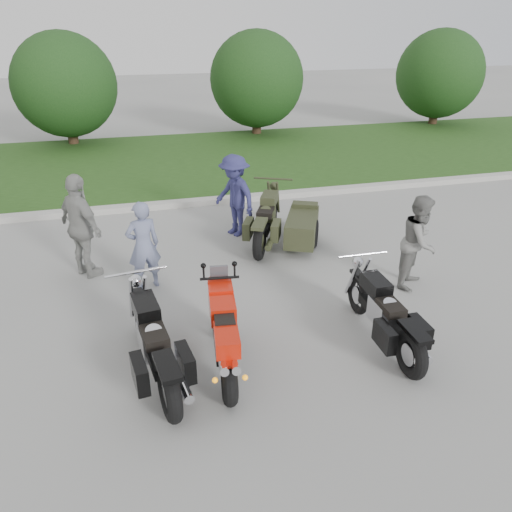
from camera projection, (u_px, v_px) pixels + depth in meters
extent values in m
plane|color=#A2A29C|center=(231.00, 339.00, 7.41)|extent=(80.00, 80.00, 0.00)
cube|color=#B8B5AD|center=(180.00, 204.00, 12.61)|extent=(60.00, 0.30, 0.15)
cube|color=#356221|center=(165.00, 163.00, 16.23)|extent=(60.00, 8.00, 0.14)
cylinder|color=#3F2B1C|center=(72.00, 131.00, 18.24)|extent=(0.36, 0.36, 1.20)
sphere|color=#183915|center=(65.00, 85.00, 17.55)|extent=(3.60, 3.60, 3.60)
cylinder|color=#3F2B1C|center=(257.00, 122.00, 19.86)|extent=(0.36, 0.36, 1.20)
sphere|color=#183915|center=(257.00, 79.00, 19.17)|extent=(3.60, 3.60, 3.60)
cylinder|color=#3F2B1C|center=(434.00, 113.00, 21.71)|extent=(0.36, 0.36, 1.20)
sphere|color=#183915|center=(440.00, 74.00, 21.02)|extent=(3.60, 3.60, 3.60)
torus|color=black|center=(229.00, 382.00, 6.07)|extent=(0.26, 0.63, 0.61)
torus|color=black|center=(221.00, 319.00, 7.35)|extent=(0.19, 0.60, 0.59)
cube|color=black|center=(224.00, 334.00, 6.56)|extent=(0.38, 0.92, 0.35)
cube|color=red|center=(223.00, 308.00, 6.65)|extent=(0.40, 0.58, 0.26)
cube|color=red|center=(227.00, 340.00, 6.07)|extent=(0.36, 0.58, 0.22)
cube|color=black|center=(225.00, 320.00, 6.32)|extent=(0.30, 0.37, 0.10)
cube|color=red|center=(221.00, 297.00, 6.99)|extent=(0.38, 0.43, 0.40)
cylinder|color=silver|center=(223.00, 365.00, 5.88)|extent=(0.16, 0.47, 0.22)
cylinder|color=silver|center=(235.00, 364.00, 5.90)|extent=(0.16, 0.47, 0.22)
torus|color=black|center=(170.00, 393.00, 5.80)|extent=(0.28, 0.74, 0.73)
torus|color=black|center=(141.00, 319.00, 7.28)|extent=(0.22, 0.69, 0.68)
cube|color=black|center=(153.00, 346.00, 6.50)|extent=(0.40, 1.30, 0.15)
cube|color=silver|center=(153.00, 340.00, 6.46)|extent=(0.38, 0.52, 0.37)
cube|color=black|center=(146.00, 308.00, 6.60)|extent=(0.37, 0.62, 0.23)
cube|color=black|center=(154.00, 334.00, 6.25)|extent=(0.37, 0.57, 0.13)
cube|color=black|center=(167.00, 366.00, 5.64)|extent=(0.31, 0.61, 0.06)
cylinder|color=silver|center=(176.00, 368.00, 6.32)|extent=(0.26, 1.18, 0.11)
torus|color=black|center=(411.00, 354.00, 6.51)|extent=(0.18, 0.68, 0.68)
torus|color=black|center=(358.00, 295.00, 7.96)|extent=(0.13, 0.64, 0.64)
cube|color=black|center=(383.00, 316.00, 7.19)|extent=(0.24, 1.20, 0.14)
cube|color=silver|center=(383.00, 312.00, 7.16)|extent=(0.30, 0.45, 0.35)
cube|color=black|center=(376.00, 285.00, 7.30)|extent=(0.29, 0.55, 0.22)
cube|color=black|center=(390.00, 306.00, 6.95)|extent=(0.29, 0.50, 0.12)
cube|color=black|center=(415.00, 331.00, 6.36)|extent=(0.23, 0.55, 0.06)
cylinder|color=silver|center=(405.00, 336.00, 6.99)|extent=(0.11, 1.09, 0.10)
torus|color=black|center=(259.00, 242.00, 9.71)|extent=(0.47, 0.74, 0.73)
torus|color=black|center=(273.00, 212.00, 11.29)|extent=(0.41, 0.68, 0.69)
cube|color=black|center=(267.00, 222.00, 10.46)|extent=(0.76, 1.27, 0.15)
cube|color=#333821|center=(267.00, 218.00, 10.42)|extent=(0.50, 0.58, 0.38)
cube|color=#333821|center=(269.00, 199.00, 10.58)|extent=(0.52, 0.66, 0.24)
cube|color=black|center=(266.00, 212.00, 10.19)|extent=(0.50, 0.61, 0.13)
cube|color=#333821|center=(259.00, 224.00, 9.54)|extent=(0.46, 0.64, 0.06)
cylinder|color=#333821|center=(273.00, 236.00, 10.16)|extent=(0.60, 1.12, 0.11)
cube|color=#333821|center=(302.00, 227.00, 10.25)|extent=(1.13, 1.52, 0.48)
torus|color=black|center=(315.00, 234.00, 10.26)|extent=(0.37, 0.60, 0.60)
imported|color=gray|center=(143.00, 246.00, 8.52)|extent=(0.65, 0.49, 1.59)
imported|color=gray|center=(419.00, 242.00, 8.60)|extent=(1.01, 1.01, 1.65)
imported|color=navy|center=(235.00, 196.00, 10.65)|extent=(1.11, 1.32, 1.77)
imported|color=#989993|center=(81.00, 227.00, 8.86)|extent=(1.03, 1.19, 1.92)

